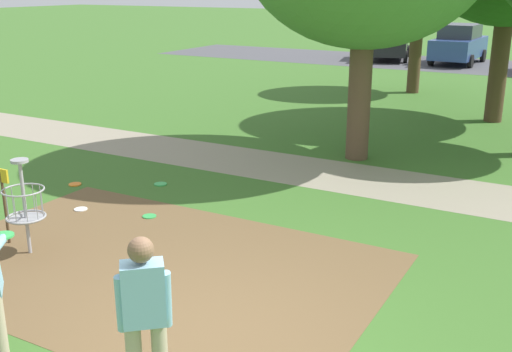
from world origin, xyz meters
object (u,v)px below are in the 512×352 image
(player_throwing, at_px, (145,318))
(frisbee_near_basket, at_px, (160,184))
(frisbee_far_left, at_px, (149,216))
(parked_car_leftmost, at_px, (389,41))
(disc_golf_basket, at_px, (22,202))
(frisbee_by_tee, at_px, (75,184))
(parked_car_center_left, at_px, (459,44))
(frisbee_mid_grass, at_px, (81,209))

(player_throwing, xyz_separation_m, frisbee_near_basket, (-3.97, 5.31, -0.96))
(frisbee_near_basket, bearing_deg, frisbee_far_left, -58.51)
(parked_car_leftmost, bearing_deg, player_throwing, -76.72)
(player_throwing, xyz_separation_m, frisbee_far_left, (-3.08, 3.85, -0.96))
(disc_golf_basket, bearing_deg, parked_car_leftmost, 96.06)
(player_throwing, bearing_deg, frisbee_near_basket, 126.80)
(disc_golf_basket, xyz_separation_m, player_throwing, (3.73, -1.91, 0.21))
(disc_golf_basket, distance_m, frisbee_by_tee, 3.17)
(player_throwing, relative_size, parked_car_leftmost, 0.38)
(frisbee_near_basket, bearing_deg, disc_golf_basket, -85.95)
(frisbee_near_basket, relative_size, parked_car_leftmost, 0.05)
(parked_car_leftmost, xyz_separation_m, parked_car_center_left, (3.43, -0.09, 0.00))
(frisbee_by_tee, distance_m, parked_car_leftmost, 22.72)
(frisbee_mid_grass, height_order, parked_car_center_left, parked_car_center_left)
(frisbee_by_tee, distance_m, frisbee_mid_grass, 1.45)
(frisbee_far_left, relative_size, parked_car_leftmost, 0.05)
(frisbee_mid_grass, bearing_deg, frisbee_by_tee, 138.52)
(frisbee_near_basket, xyz_separation_m, parked_car_leftmost, (-2.44, 21.87, 0.91))
(frisbee_near_basket, bearing_deg, frisbee_mid_grass, -100.81)
(frisbee_near_basket, height_order, parked_car_leftmost, parked_car_leftmost)
(parked_car_leftmost, bearing_deg, parked_car_center_left, -1.57)
(frisbee_near_basket, relative_size, frisbee_mid_grass, 1.11)
(frisbee_far_left, bearing_deg, frisbee_by_tee, 164.24)
(parked_car_leftmost, bearing_deg, disc_golf_basket, -83.94)
(frisbee_mid_grass, height_order, parked_car_leftmost, parked_car_leftmost)
(frisbee_by_tee, bearing_deg, parked_car_center_left, 83.90)
(player_throwing, xyz_separation_m, frisbee_by_tee, (-5.39, 4.51, -0.96))
(frisbee_mid_grass, relative_size, frisbee_far_left, 0.97)
(frisbee_near_basket, height_order, frisbee_far_left, same)
(frisbee_far_left, distance_m, parked_car_center_left, 23.25)
(player_throwing, distance_m, parked_car_center_left, 27.25)
(player_throwing, relative_size, parked_car_center_left, 0.40)
(player_throwing, distance_m, frisbee_far_left, 5.03)
(frisbee_by_tee, bearing_deg, player_throwing, -39.88)
(frisbee_by_tee, bearing_deg, frisbee_far_left, -15.76)
(frisbee_mid_grass, distance_m, parked_car_leftmost, 23.74)
(player_throwing, height_order, frisbee_mid_grass, player_throwing)
(frisbee_near_basket, bearing_deg, frisbee_by_tee, -150.46)
(disc_golf_basket, height_order, player_throwing, player_throwing)
(parked_car_leftmost, bearing_deg, frisbee_mid_grass, -84.90)
(player_throwing, xyz_separation_m, parked_car_center_left, (-2.98, 27.09, -0.05))
(disc_golf_basket, xyz_separation_m, parked_car_leftmost, (-2.68, 25.27, 0.17))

